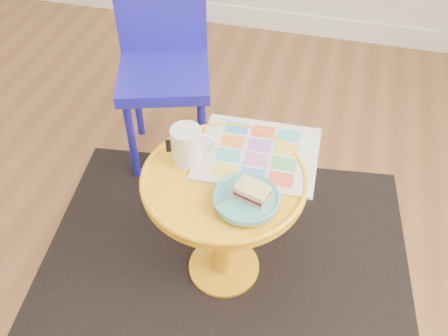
% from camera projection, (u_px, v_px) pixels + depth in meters
% --- Properties ---
extents(floor, '(4.00, 4.00, 0.00)m').
position_uv_depth(floor, '(14.00, 294.00, 1.70)').
color(floor, brown).
rests_on(floor, ground).
extents(rug, '(1.43, 1.25, 0.01)m').
position_uv_depth(rug, '(224.00, 268.00, 1.77)').
color(rug, black).
rests_on(rug, ground).
extents(side_table, '(0.49, 0.49, 0.46)m').
position_uv_depth(side_table, '(224.00, 207.00, 1.54)').
color(side_table, '#FFAB15').
rests_on(side_table, ground).
extents(chair, '(0.44, 0.44, 0.79)m').
position_uv_depth(chair, '(163.00, 56.00, 1.94)').
color(chair, '#1E1AAE').
rests_on(chair, ground).
extents(newspaper, '(0.37, 0.32, 0.01)m').
position_uv_depth(newspaper, '(258.00, 153.00, 1.52)').
color(newspaper, silver).
rests_on(newspaper, side_table).
extents(mug, '(0.13, 0.09, 0.12)m').
position_uv_depth(mug, '(187.00, 144.00, 1.46)').
color(mug, white).
rests_on(mug, side_table).
extents(plate, '(0.19, 0.19, 0.02)m').
position_uv_depth(plate, '(246.00, 199.00, 1.36)').
color(plate, '#50AAA5').
rests_on(plate, newspaper).
extents(cake_slice, '(0.10, 0.08, 0.04)m').
position_uv_depth(cake_slice, '(252.00, 192.00, 1.35)').
color(cake_slice, '#D3BC8C').
rests_on(cake_slice, plate).
extents(fork, '(0.10, 0.13, 0.00)m').
position_uv_depth(fork, '(235.00, 194.00, 1.36)').
color(fork, silver).
rests_on(fork, plate).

